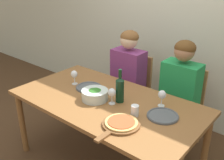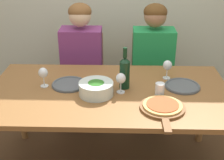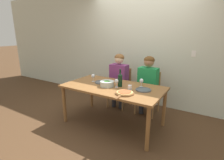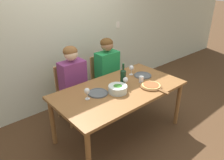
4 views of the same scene
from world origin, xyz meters
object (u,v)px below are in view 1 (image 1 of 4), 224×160
at_px(chair_right, 182,104).
at_px(person_man, 180,87).
at_px(chair_left, 132,88).
at_px(dinner_plate_left, 89,87).
at_px(wine_bottle, 120,89).
at_px(dinner_plate_right, 163,116).
at_px(wine_glass_centre, 112,93).
at_px(water_tumbler, 135,111).
at_px(wine_glass_right, 162,95).
at_px(pizza_on_board, 121,124).
at_px(person_woman, 127,71).
at_px(broccoli_bowl, 95,95).
at_px(wine_glass_left, 74,75).

distance_m(chair_right, person_man, 0.27).
bearing_deg(chair_left, dinner_plate_left, -91.43).
xyz_separation_m(wine_bottle, dinner_plate_right, (0.43, 0.02, -0.12)).
bearing_deg(wine_glass_centre, person_man, 67.75).
distance_m(chair_left, water_tumbler, 1.13).
height_order(chair_left, wine_glass_right, wine_glass_right).
relative_size(chair_right, person_man, 0.72).
height_order(pizza_on_board, water_tumbler, water_tumbler).
bearing_deg(dinner_plate_left, chair_left, 88.57).
distance_m(pizza_on_board, water_tumbler, 0.19).
bearing_deg(person_woman, wine_bottle, -58.62).
relative_size(chair_left, water_tumbler, 9.32).
distance_m(wine_bottle, dinner_plate_right, 0.45).
distance_m(chair_right, dinner_plate_left, 1.04).
height_order(chair_right, water_tumbler, chair_right).
relative_size(broccoli_bowl, dinner_plate_left, 0.94).
height_order(chair_right, person_man, person_man).
bearing_deg(person_man, broccoli_bowl, -121.61).
height_order(chair_right, broccoli_bowl, chair_right).
distance_m(chair_left, dinner_plate_left, 0.78).
relative_size(chair_right, wine_bottle, 2.79).
relative_size(wine_bottle, dinner_plate_right, 1.20).
height_order(dinner_plate_left, dinner_plate_right, same).
height_order(person_man, pizza_on_board, person_man).
height_order(person_man, broccoli_bowl, person_man).
bearing_deg(chair_right, broccoli_bowl, -118.34).
height_order(wine_bottle, wine_glass_centre, wine_bottle).
bearing_deg(chair_left, dinner_plate_right, -41.75).
bearing_deg(dinner_plate_right, person_man, 104.27).
xyz_separation_m(chair_left, wine_bottle, (0.40, -0.76, 0.38)).
height_order(pizza_on_board, wine_glass_left, wine_glass_left).
xyz_separation_m(person_woman, wine_glass_left, (-0.20, -0.65, 0.11)).
bearing_deg(chair_right, wine_glass_right, -84.07).
bearing_deg(dinner_plate_right, chair_left, 138.25).
bearing_deg(pizza_on_board, chair_left, 121.23).
relative_size(wine_bottle, dinner_plate_left, 1.20).
distance_m(dinner_plate_left, wine_glass_right, 0.77).
height_order(chair_left, person_man, person_man).
bearing_deg(wine_bottle, broccoli_bowl, -150.30).
xyz_separation_m(wine_glass_left, wine_glass_centre, (0.57, -0.08, 0.00)).
relative_size(chair_left, person_woman, 0.72).
bearing_deg(chair_left, wine_glass_left, -104.79).
distance_m(person_woman, person_man, 0.67).
xyz_separation_m(chair_left, person_woman, (0.00, -0.11, 0.25)).
bearing_deg(broccoli_bowl, dinner_plate_right, 11.96).
relative_size(wine_bottle, wine_glass_centre, 2.07).
bearing_deg(chair_right, chair_left, 180.00).
bearing_deg(chair_right, dinner_plate_right, -77.74).
bearing_deg(dinner_plate_right, wine_glass_left, -178.94).
distance_m(person_man, wine_glass_left, 1.09).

